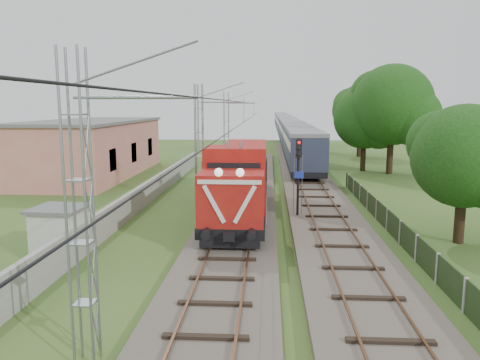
# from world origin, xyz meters

# --- Properties ---
(ground) EXTENTS (140.00, 140.00, 0.00)m
(ground) POSITION_xyz_m (0.00, 0.00, 0.00)
(ground) COLOR #31511E
(ground) RESTS_ON ground
(track_main) EXTENTS (4.20, 70.00, 0.45)m
(track_main) POSITION_xyz_m (0.00, 7.00, 0.18)
(track_main) COLOR #6B6054
(track_main) RESTS_ON ground
(track_side) EXTENTS (4.20, 80.00, 0.45)m
(track_side) POSITION_xyz_m (5.00, 20.00, 0.18)
(track_side) COLOR #6B6054
(track_side) RESTS_ON ground
(catenary) EXTENTS (3.31, 70.00, 8.00)m
(catenary) POSITION_xyz_m (-2.95, 12.00, 4.05)
(catenary) COLOR gray
(catenary) RESTS_ON ground
(boundary_wall) EXTENTS (0.25, 40.00, 1.50)m
(boundary_wall) POSITION_xyz_m (-6.50, 12.00, 0.75)
(boundary_wall) COLOR #9E9E99
(boundary_wall) RESTS_ON ground
(station_building) EXTENTS (8.40, 20.40, 5.22)m
(station_building) POSITION_xyz_m (-15.00, 24.00, 2.63)
(station_building) COLOR tan
(station_building) RESTS_ON ground
(fence) EXTENTS (0.12, 32.00, 1.20)m
(fence) POSITION_xyz_m (8.00, 3.00, 0.60)
(fence) COLOR black
(fence) RESTS_ON ground
(locomotive) EXTENTS (3.07, 17.52, 4.45)m
(locomotive) POSITION_xyz_m (0.00, 9.14, 2.28)
(locomotive) COLOR black
(locomotive) RESTS_ON ground
(coach_rake) EXTENTS (3.15, 117.77, 3.64)m
(coach_rake) POSITION_xyz_m (5.00, 77.83, 2.60)
(coach_rake) COLOR black
(coach_rake) RESTS_ON ground
(signal_post) EXTENTS (0.53, 0.41, 4.77)m
(signal_post) POSITION_xyz_m (3.37, 7.48, 3.28)
(signal_post) COLOR black
(signal_post) RESTS_ON ground
(relay_hut) EXTENTS (2.33, 2.33, 2.25)m
(relay_hut) POSITION_xyz_m (-7.40, 0.18, 1.14)
(relay_hut) COLOR beige
(relay_hut) RESTS_ON ground
(tree_a) EXTENTS (5.17, 4.92, 6.70)m
(tree_a) POSITION_xyz_m (10.98, 3.49, 4.18)
(tree_a) COLOR #362616
(tree_a) RESTS_ON ground
(tree_b) EXTENTS (8.08, 7.70, 10.48)m
(tree_b) POSITION_xyz_m (13.47, 26.73, 6.54)
(tree_b) COLOR #362616
(tree_b) RESTS_ON ground
(tree_c) EXTENTS (6.54, 6.23, 8.47)m
(tree_c) POSITION_xyz_m (11.26, 28.56, 5.29)
(tree_c) COLOR #362616
(tree_c) RESTS_ON ground
(tree_d) EXTENTS (7.10, 6.76, 9.20)m
(tree_d) POSITION_xyz_m (13.37, 41.97, 5.74)
(tree_d) COLOR #362616
(tree_d) RESTS_ON ground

